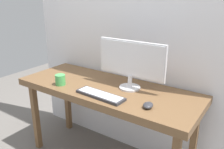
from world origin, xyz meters
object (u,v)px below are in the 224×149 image
Objects in this scene: desk at (107,94)px; mouse at (148,105)px; keyboard_primary at (100,95)px; coffee_mug at (60,80)px; monitor at (131,62)px.

mouse is at bearing -18.20° from desk.
coffee_mug is at bearing 179.81° from keyboard_primary.
monitor is at bearing 27.11° from coffee_mug.
desk is 3.81× the size of keyboard_primary.
monitor is 0.37m from keyboard_primary.
coffee_mug reaches higher than mouse.
keyboard_primary is 4.59× the size of coffee_mug.
desk is at bearing 28.14° from coffee_mug.
keyboard_primary is 4.31× the size of mouse.
mouse is (0.46, -0.15, 0.09)m from desk.
mouse is at bearing 5.86° from keyboard_primary.
monitor is 0.63m from coffee_mug.
desk is 0.36m from monitor.
mouse is 0.82m from coffee_mug.
coffee_mug is at bearing -151.86° from desk.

